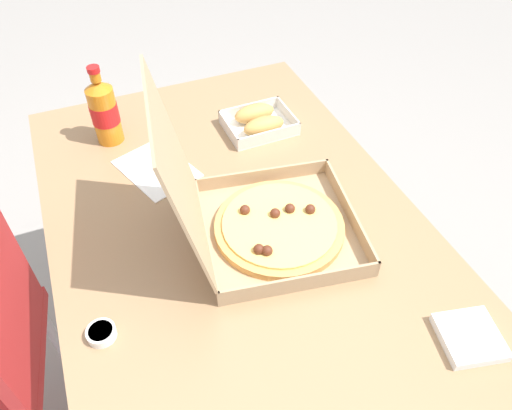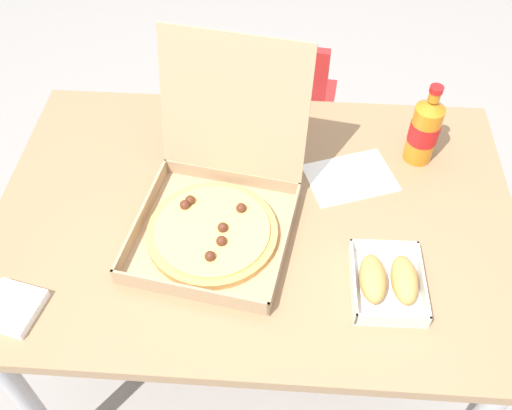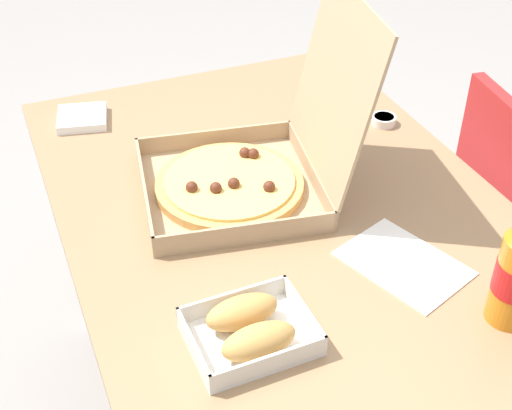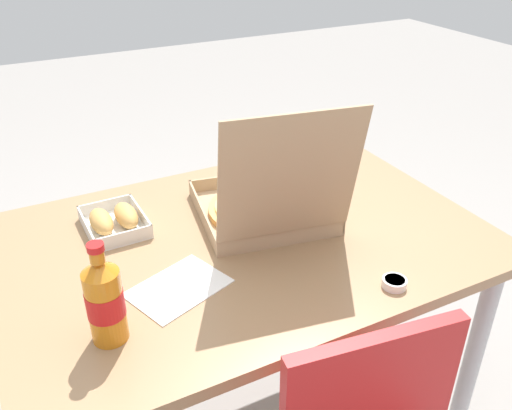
# 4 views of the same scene
# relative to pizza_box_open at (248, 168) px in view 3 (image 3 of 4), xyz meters

# --- Properties ---
(dining_table) EXTENTS (1.23, 0.84, 0.73)m
(dining_table) POSITION_rel_pizza_box_open_xyz_m (0.08, 0.04, -0.13)
(dining_table) COLOR #997551
(dining_table) RESTS_ON ground_plane
(pizza_box_open) EXTENTS (0.41, 0.47, 0.38)m
(pizza_box_open) POSITION_rel_pizza_box_open_xyz_m (0.00, 0.00, 0.00)
(pizza_box_open) COLOR tan
(pizza_box_open) RESTS_ON dining_table
(bread_side_box) EXTENTS (0.15, 0.19, 0.06)m
(bread_side_box) POSITION_rel_pizza_box_open_xyz_m (0.38, -0.15, -0.03)
(bread_side_box) COLOR white
(bread_side_box) RESTS_ON dining_table
(paper_menu) EXTENTS (0.25, 0.21, 0.00)m
(paper_menu) POSITION_rel_pizza_box_open_xyz_m (0.31, 0.17, -0.05)
(paper_menu) COLOR white
(paper_menu) RESTS_ON dining_table
(napkin_pile) EXTENTS (0.13, 0.13, 0.02)m
(napkin_pile) POSITION_rel_pizza_box_open_xyz_m (-0.39, -0.26, -0.04)
(napkin_pile) COLOR white
(napkin_pile) RESTS_ON dining_table
(dipping_sauce_cup) EXTENTS (0.06, 0.06, 0.02)m
(dipping_sauce_cup) POSITION_rel_pizza_box_open_xyz_m (-0.12, 0.38, -0.04)
(dipping_sauce_cup) COLOR white
(dipping_sauce_cup) RESTS_ON dining_table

